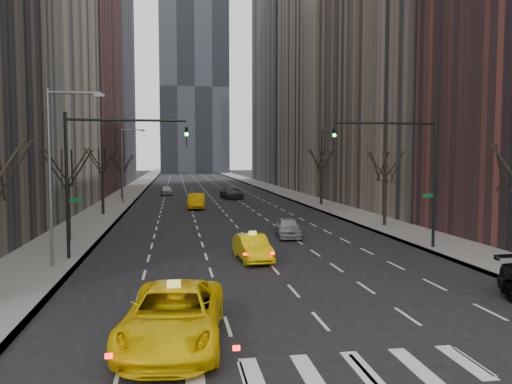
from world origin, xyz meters
name	(u,v)px	position (x,y,z in m)	size (l,w,h in m)	color
ground	(320,321)	(0.00, 0.00, 0.00)	(400.00, 400.00, 0.00)	black
sidewalk_left	(132,190)	(-12.25, 70.00, 0.07)	(4.50, 320.00, 0.15)	slate
sidewalk_right	(274,189)	(12.25, 70.00, 0.07)	(4.50, 320.00, 0.15)	slate
bld_left_far	(66,52)	(-21.50, 66.00, 22.00)	(14.00, 28.00, 44.00)	brown
bld_left_deep	(95,43)	(-21.50, 96.00, 30.00)	(14.00, 30.00, 60.00)	slate
bld_right_far	(336,40)	(21.50, 64.00, 25.00)	(14.00, 28.00, 50.00)	gray
bld_right_deep	(293,54)	(21.50, 95.00, 29.00)	(14.00, 30.00, 58.00)	slate
tower_far	(193,7)	(2.00, 170.00, 60.00)	(24.00, 24.00, 120.00)	black
tree_lw_b	(68,187)	(-12.00, 18.00, 3.72)	(3.36, 3.50, 7.82)	black
tree_lw_c	(102,174)	(-12.00, 34.00, 4.04)	(3.36, 3.50, 8.74)	black
tree_lw_d	(122,173)	(-12.00, 52.00, 3.56)	(3.36, 3.50, 7.36)	black
tree_rw_b	(385,182)	(12.00, 22.00, 3.72)	(3.36, 3.50, 7.82)	black
tree_rw_c	(322,171)	(12.00, 40.00, 4.04)	(3.36, 3.50, 8.74)	black
traffic_mast_left	(99,161)	(-9.11, 12.00, 5.49)	(6.69, 0.39, 8.00)	black
traffic_mast_right	(409,161)	(9.11, 12.00, 5.49)	(6.69, 0.39, 8.00)	black
streetlight_near	(57,159)	(-10.84, 10.00, 5.62)	(2.83, 0.22, 9.00)	slate
streetlight_far	(125,158)	(-10.84, 45.00, 5.62)	(2.83, 0.22, 9.00)	slate
taxi_suv	(173,316)	(-5.05, -1.32, 0.88)	(2.91, 6.31, 1.75)	yellow
taxi_sedan	(253,248)	(-0.76, 10.56, 0.71)	(1.50, 4.30, 1.42)	yellow
silver_sedan_ahead	(288,228)	(2.95, 17.97, 0.70)	(1.65, 4.11, 1.40)	#929499
far_taxi	(197,201)	(-2.65, 38.82, 0.85)	(1.80, 5.15, 1.70)	#F0A705
far_suv_grey	(231,193)	(2.62, 51.44, 0.84)	(2.34, 5.76, 1.67)	#333338
far_car_white	(166,190)	(-6.31, 59.56, 0.72)	(1.70, 4.23, 1.44)	#B9B9B9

